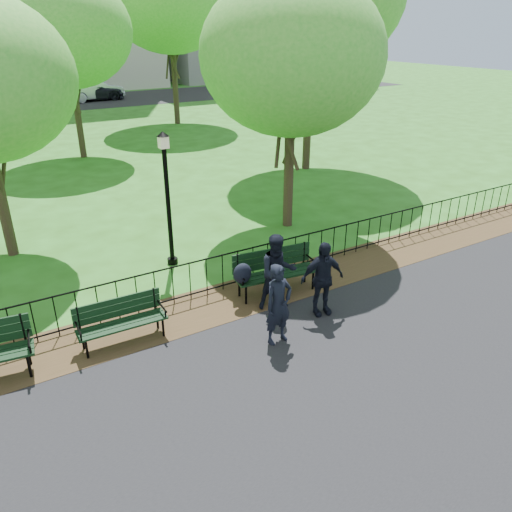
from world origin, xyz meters
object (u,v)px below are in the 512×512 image
tree_near_e (292,56)px  person_right (322,279)px  tree_far_c (65,31)px  lamppost (168,195)px  person_left (278,304)px  sedan_silver (93,90)px  park_bench_left_a (120,316)px  person_mid (278,272)px  sedan_dark (91,91)px  park_bench_main (262,269)px

tree_near_e → person_right: size_ratio=4.28×
tree_near_e → tree_far_c: 12.32m
lamppost → tree_far_c: bearing=86.0°
lamppost → person_left: lamppost is taller
person_right → sedan_silver: 35.34m
park_bench_left_a → person_mid: person_mid is taller
park_bench_left_a → lamppost: 3.66m
person_left → person_right: (1.33, 0.39, 0.00)m
tree_far_c → person_left: size_ratio=4.76×
tree_far_c → sedan_dark: tree_far_c is taller
park_bench_main → person_mid: person_mid is taller
park_bench_left_a → lamppost: bearing=53.1°
park_bench_left_a → tree_far_c: 16.31m
park_bench_main → person_right: bearing=-55.1°
person_left → sedan_dark: (5.72, 35.50, -0.06)m
sedan_dark → park_bench_main: bearing=172.3°
park_bench_main → person_left: (-0.68, -1.66, 0.15)m
person_left → person_mid: bearing=51.9°
park_bench_main → lamppost: (-1.06, 2.59, 1.15)m
tree_far_c → tree_near_e: bearing=-75.3°
person_left → person_right: person_right is taller
lamppost → sedan_silver: lamppost is taller
park_bench_main → person_right: (0.66, -1.26, 0.15)m
lamppost → tree_far_c: tree_far_c is taller
park_bench_left_a → sedan_silver: size_ratio=0.35×
lamppost → sedan_dark: bearing=78.9°
sedan_silver → sedan_dark: 0.19m
person_mid → tree_near_e: bearing=69.4°
lamppost → sedan_silver: (6.28, 31.19, -1.00)m
park_bench_main → tree_far_c: size_ratio=0.27×
tree_far_c → person_left: tree_far_c is taller
park_bench_main → tree_near_e: 6.04m
park_bench_main → sedan_silver: (5.22, 33.78, 0.15)m
park_bench_left_a → sedan_silver: 34.91m
park_bench_left_a → person_mid: size_ratio=1.01×
park_bench_main → person_mid: (0.01, -0.60, 0.18)m
tree_far_c → person_mid: bearing=-89.3°
person_left → person_right: bearing=11.2°
park_bench_left_a → park_bench_main: bearing=3.3°
lamppost → park_bench_left_a: bearing=-128.6°
park_bench_left_a → tree_far_c: size_ratio=0.22×
park_bench_left_a → tree_far_c: bearing=80.4°
tree_near_e → sedan_dark: tree_near_e is taller
park_bench_main → sedan_silver: 34.18m
park_bench_left_a → sedan_dark: (8.25, 33.93, 0.21)m
person_left → lamppost: bearing=89.9°
tree_far_c → person_left: (-0.50, -16.86, -4.48)m
tree_near_e → sedan_silver: (2.26, 30.48, -3.96)m
tree_far_c → person_right: size_ratio=4.75×
tree_near_e → person_mid: (-2.95, -3.90, -3.92)m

